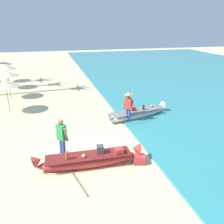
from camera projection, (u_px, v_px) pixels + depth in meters
name	position (u px, v px, depth m)	size (l,w,h in m)	color
ground_plane	(84.00, 155.00, 9.94)	(80.00, 80.00, 0.00)	beige
boat_red_foreground	(89.00, 159.00, 9.10)	(4.07, 0.80, 0.76)	red
boat_white_midground	(136.00, 114.00, 13.69)	(3.92, 1.74, 0.76)	white
person_vendor_hatted	(128.00, 105.00, 12.81)	(0.56, 0.48, 1.69)	#3D5BA8
person_tourist_customer	(62.00, 137.00, 9.37)	(0.50, 0.56, 1.67)	#3D5BA8
parasol_row_0	(6.00, 84.00, 14.09)	(1.60, 1.60, 1.91)	#8E6B47
parasol_row_1	(8.00, 74.00, 16.82)	(1.60, 1.60, 1.91)	#8E6B47
parasol_row_2	(6.00, 67.00, 19.32)	(1.60, 1.60, 1.91)	#8E6B47
parasol_row_3	(2.00, 63.00, 21.54)	(1.60, 1.60, 1.91)	#8E6B47
cooler_box	(139.00, 159.00, 9.30)	(0.45, 0.38, 0.32)	#C63838
paddle	(75.00, 177.00, 8.47)	(0.62, 1.83, 0.05)	#8E6B47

